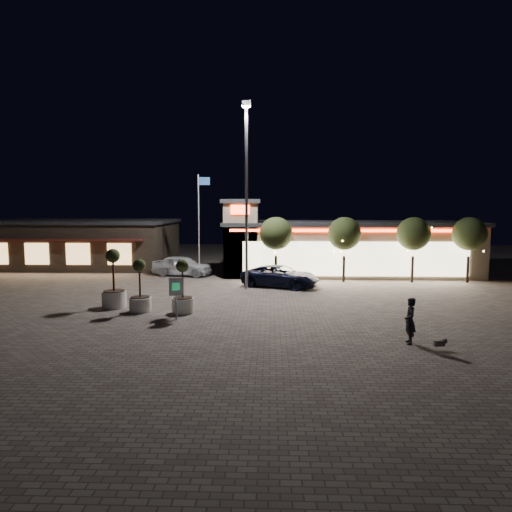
{
  "coord_description": "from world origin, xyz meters",
  "views": [
    {
      "loc": [
        3.63,
        -22.43,
        5.5
      ],
      "look_at": [
        2.7,
        6.0,
        2.44
      ],
      "focal_mm": 32.0,
      "sensor_mm": 36.0,
      "label": 1
    }
  ],
  "objects_px": {
    "pedestrian": "(410,321)",
    "planter_mid": "(140,296)",
    "white_sedan": "(182,266)",
    "planter_left": "(114,289)",
    "pickup_truck": "(280,276)",
    "valet_sign": "(176,290)"
  },
  "relations": [
    {
      "from": "white_sedan",
      "to": "valet_sign",
      "type": "relative_size",
      "value": 2.32
    },
    {
      "from": "pickup_truck",
      "to": "planter_mid",
      "type": "bearing_deg",
      "value": 157.95
    },
    {
      "from": "pickup_truck",
      "to": "valet_sign",
      "type": "xyz_separation_m",
      "value": [
        -5.3,
        -9.28,
        0.7
      ]
    },
    {
      "from": "pedestrian",
      "to": "white_sedan",
      "type": "bearing_deg",
      "value": -143.0
    },
    {
      "from": "white_sedan",
      "to": "planter_left",
      "type": "xyz_separation_m",
      "value": [
        -1.5,
        -11.66,
        0.18
      ]
    },
    {
      "from": "white_sedan",
      "to": "planter_left",
      "type": "height_order",
      "value": "planter_left"
    },
    {
      "from": "pickup_truck",
      "to": "pedestrian",
      "type": "relative_size",
      "value": 2.86
    },
    {
      "from": "valet_sign",
      "to": "planter_mid",
      "type": "bearing_deg",
      "value": 146.11
    },
    {
      "from": "white_sedan",
      "to": "pedestrian",
      "type": "xyz_separation_m",
      "value": [
        12.73,
        -17.92,
        0.12
      ]
    },
    {
      "from": "pedestrian",
      "to": "planter_mid",
      "type": "bearing_deg",
      "value": -111.21
    },
    {
      "from": "pickup_truck",
      "to": "planter_left",
      "type": "height_order",
      "value": "planter_left"
    },
    {
      "from": "planter_left",
      "to": "pedestrian",
      "type": "bearing_deg",
      "value": -23.76
    },
    {
      "from": "pedestrian",
      "to": "valet_sign",
      "type": "distance_m",
      "value": 10.94
    },
    {
      "from": "pickup_truck",
      "to": "planter_mid",
      "type": "distance_m",
      "value": 10.83
    },
    {
      "from": "white_sedan",
      "to": "planter_mid",
      "type": "xyz_separation_m",
      "value": [
        0.24,
        -12.66,
        0.05
      ]
    },
    {
      "from": "pedestrian",
      "to": "pickup_truck",
      "type": "bearing_deg",
      "value": -157.59
    },
    {
      "from": "pickup_truck",
      "to": "pedestrian",
      "type": "distance_m",
      "value": 13.95
    },
    {
      "from": "pedestrian",
      "to": "planter_left",
      "type": "xyz_separation_m",
      "value": [
        -14.22,
        6.26,
        0.06
      ]
    },
    {
      "from": "pickup_truck",
      "to": "pedestrian",
      "type": "height_order",
      "value": "pedestrian"
    },
    {
      "from": "planter_left",
      "to": "planter_mid",
      "type": "distance_m",
      "value": 2.01
    },
    {
      "from": "pickup_truck",
      "to": "valet_sign",
      "type": "height_order",
      "value": "valet_sign"
    },
    {
      "from": "planter_mid",
      "to": "planter_left",
      "type": "bearing_deg",
      "value": 149.97
    }
  ]
}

